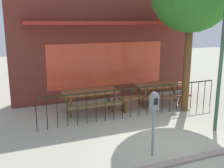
{
  "coord_description": "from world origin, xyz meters",
  "views": [
    {
      "loc": [
        -3.79,
        -5.18,
        3.0
      ],
      "look_at": [
        -0.63,
        2.5,
        1.06
      ],
      "focal_mm": 43.02,
      "sensor_mm": 36.0,
      "label": 1
    }
  ],
  "objects_px": {
    "picnic_table_left": "(90,96)",
    "patio_bench": "(138,100)",
    "parking_meter_near": "(154,107)",
    "picnic_table_right": "(160,88)",
    "street_lamp": "(223,36)"
  },
  "relations": [
    {
      "from": "patio_bench",
      "to": "street_lamp",
      "type": "bearing_deg",
      "value": -64.56
    },
    {
      "from": "parking_meter_near",
      "to": "street_lamp",
      "type": "relative_size",
      "value": 0.38
    },
    {
      "from": "patio_bench",
      "to": "parking_meter_near",
      "type": "xyz_separation_m",
      "value": [
        -1.23,
        -3.06,
        0.81
      ]
    },
    {
      "from": "picnic_table_left",
      "to": "parking_meter_near",
      "type": "height_order",
      "value": "parking_meter_near"
    },
    {
      "from": "picnic_table_left",
      "to": "parking_meter_near",
      "type": "xyz_separation_m",
      "value": [
        0.42,
        -3.3,
        0.55
      ]
    },
    {
      "from": "parking_meter_near",
      "to": "patio_bench",
      "type": "bearing_deg",
      "value": 68.16
    },
    {
      "from": "patio_bench",
      "to": "picnic_table_right",
      "type": "bearing_deg",
      "value": 12.32
    },
    {
      "from": "picnic_table_left",
      "to": "street_lamp",
      "type": "relative_size",
      "value": 0.45
    },
    {
      "from": "patio_bench",
      "to": "street_lamp",
      "type": "height_order",
      "value": "street_lamp"
    },
    {
      "from": "picnic_table_right",
      "to": "patio_bench",
      "type": "bearing_deg",
      "value": -167.68
    },
    {
      "from": "picnic_table_right",
      "to": "patio_bench",
      "type": "distance_m",
      "value": 1.09
    },
    {
      "from": "picnic_table_left",
      "to": "picnic_table_right",
      "type": "distance_m",
      "value": 2.68
    },
    {
      "from": "picnic_table_left",
      "to": "parking_meter_near",
      "type": "distance_m",
      "value": 3.37
    },
    {
      "from": "picnic_table_left",
      "to": "street_lamp",
      "type": "bearing_deg",
      "value": -43.77
    },
    {
      "from": "picnic_table_left",
      "to": "patio_bench",
      "type": "bearing_deg",
      "value": -8.14
    }
  ]
}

